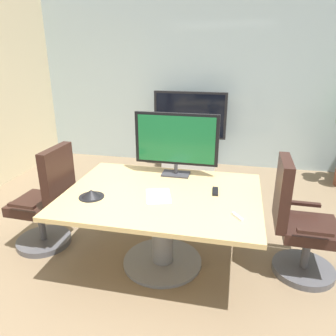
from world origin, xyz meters
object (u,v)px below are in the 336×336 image
(tv_monitor, at_px, (176,141))
(wall_display_unit, at_px, (189,143))
(office_chair_left, at_px, (47,206))
(conference_table, at_px, (162,212))
(remote_control, at_px, (215,191))
(office_chair_right, at_px, (298,228))
(conference_phone, at_px, (91,194))

(tv_monitor, xyz_separation_m, wall_display_unit, (-0.20, 2.22, -0.66))
(office_chair_left, bearing_deg, conference_table, 90.16)
(tv_monitor, height_order, remote_control, tv_monitor)
(office_chair_left, bearing_deg, remote_control, 94.89)
(office_chair_right, xyz_separation_m, remote_control, (-0.75, -0.02, 0.30))
(conference_table, height_order, tv_monitor, tv_monitor)
(conference_table, distance_m, remote_control, 0.52)
(conference_table, bearing_deg, office_chair_left, 177.87)
(tv_monitor, bearing_deg, remote_control, -39.42)
(wall_display_unit, height_order, remote_control, wall_display_unit)
(conference_table, distance_m, office_chair_right, 1.23)
(office_chair_left, distance_m, conference_phone, 0.76)
(office_chair_right, relative_size, conference_phone, 4.95)
(office_chair_left, xyz_separation_m, tv_monitor, (1.25, 0.43, 0.65))
(office_chair_left, bearing_deg, office_chair_right, 94.60)
(conference_table, relative_size, office_chair_right, 1.60)
(wall_display_unit, bearing_deg, conference_phone, -98.17)
(conference_phone, bearing_deg, wall_display_unit, 81.83)
(conference_phone, height_order, remote_control, conference_phone)
(conference_table, bearing_deg, tv_monitor, 85.85)
(remote_control, bearing_deg, tv_monitor, 136.16)
(office_chair_left, height_order, remote_control, office_chair_left)
(tv_monitor, relative_size, conference_phone, 3.82)
(tv_monitor, bearing_deg, conference_phone, -131.72)
(tv_monitor, relative_size, remote_control, 4.94)
(tv_monitor, bearing_deg, conference_table, -94.15)
(conference_phone, bearing_deg, conference_table, 20.25)
(conference_table, distance_m, wall_display_unit, 2.70)
(office_chair_right, xyz_separation_m, tv_monitor, (-1.18, 0.33, 0.65))
(wall_display_unit, height_order, conference_phone, wall_display_unit)
(conference_table, height_order, office_chair_left, office_chair_left)
(conference_table, bearing_deg, conference_phone, -159.75)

